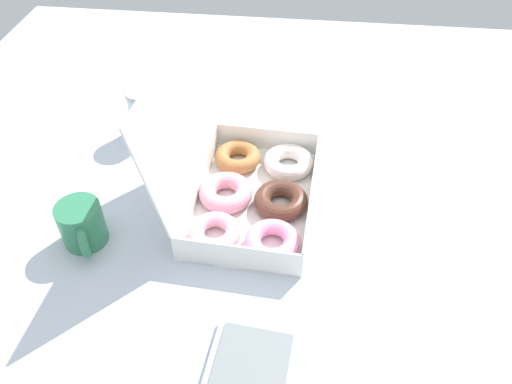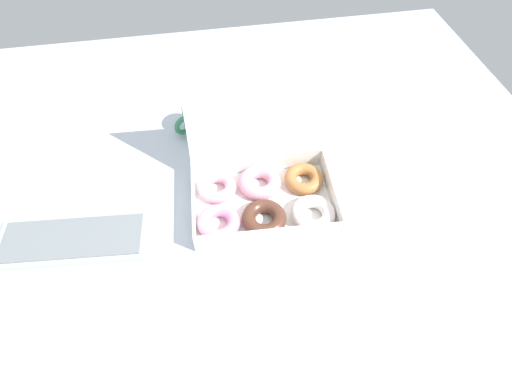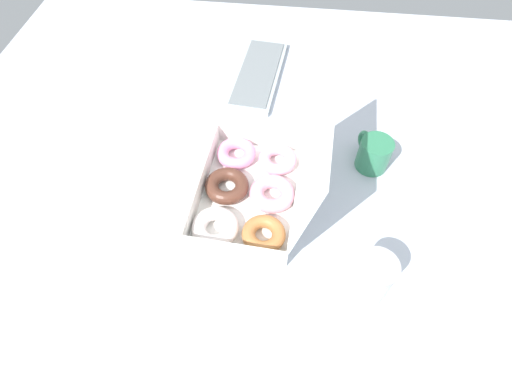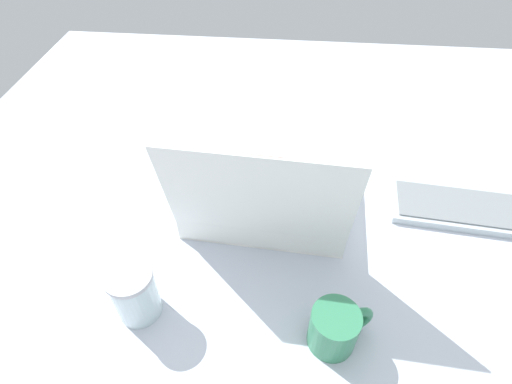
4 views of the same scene
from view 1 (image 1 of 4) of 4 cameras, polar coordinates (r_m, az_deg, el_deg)
ground_plane at (r=104.66cm, az=0.81°, el=-2.02°), size 180.00×180.00×2.00cm
donut_box at (r=102.57cm, az=-1.00°, el=0.47°), size 37.82×31.64×29.89cm
coffee_mug at (r=99.74cm, az=-19.28°, el=-3.57°), size 11.53×8.47×8.77cm
glass_jar at (r=123.01cm, az=-12.47°, el=9.02°), size 8.46×8.46×11.82cm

